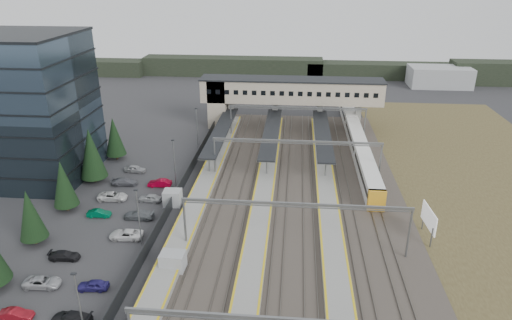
# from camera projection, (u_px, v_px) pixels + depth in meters

# --- Properties ---
(ground) EXTENTS (220.00, 220.00, 0.00)m
(ground) POSITION_uv_depth(u_px,v_px,m) (212.00, 217.00, 66.76)
(ground) COLOR #2B2B2D
(ground) RESTS_ON ground
(office_building) EXTENTS (24.30, 18.30, 24.30)m
(office_building) POSITION_uv_depth(u_px,v_px,m) (10.00, 107.00, 76.01)
(office_building) COLOR #324353
(office_building) RESTS_ON ground
(conifer_row) EXTENTS (4.42, 49.82, 9.50)m
(conifer_row) POSITION_uv_depth(u_px,v_px,m) (50.00, 193.00, 63.15)
(conifer_row) COLOR black
(conifer_row) RESTS_ON ground
(car_park) EXTENTS (10.74, 44.62, 1.29)m
(car_park) POSITION_uv_depth(u_px,v_px,m) (102.00, 238.00, 60.43)
(car_park) COLOR silver
(car_park) RESTS_ON ground
(lampposts) EXTENTS (0.50, 53.25, 8.07)m
(lampposts) POSITION_uv_depth(u_px,v_px,m) (159.00, 184.00, 66.88)
(lampposts) COLOR slate
(lampposts) RESTS_ON ground
(fence) EXTENTS (0.08, 90.00, 2.00)m
(fence) POSITION_uv_depth(u_px,v_px,m) (177.00, 193.00, 71.50)
(fence) COLOR #26282B
(fence) RESTS_ON ground
(relay_cabin_near) EXTENTS (2.98, 2.25, 2.41)m
(relay_cabin_near) POSITION_uv_depth(u_px,v_px,m) (173.00, 262.00, 54.52)
(relay_cabin_near) COLOR #9A9D9F
(relay_cabin_near) RESTS_ON ground
(relay_cabin_far) EXTENTS (2.73, 2.30, 2.43)m
(relay_cabin_far) POSITION_uv_depth(u_px,v_px,m) (173.00, 198.00, 69.65)
(relay_cabin_far) COLOR #9A9D9F
(relay_cabin_far) RESTS_ON ground
(rail_corridor) EXTENTS (34.00, 90.00, 0.92)m
(rail_corridor) POSITION_uv_depth(u_px,v_px,m) (278.00, 202.00, 70.47)
(rail_corridor) COLOR #3D3630
(rail_corridor) RESTS_ON ground
(canopies) EXTENTS (23.10, 30.00, 3.28)m
(canopies) POSITION_uv_depth(u_px,v_px,m) (271.00, 132.00, 89.43)
(canopies) COLOR black
(canopies) RESTS_ON ground
(footbridge) EXTENTS (40.40, 6.40, 11.20)m
(footbridge) POSITION_uv_depth(u_px,v_px,m) (279.00, 93.00, 101.58)
(footbridge) COLOR tan
(footbridge) RESTS_ON ground
(gantries) EXTENTS (28.40, 62.28, 7.17)m
(gantries) POSITION_uv_depth(u_px,v_px,m) (296.00, 174.00, 66.19)
(gantries) COLOR slate
(gantries) RESTS_ON ground
(train) EXTENTS (2.63, 54.90, 3.31)m
(train) POSITION_uv_depth(u_px,v_px,m) (356.00, 138.00, 92.01)
(train) COLOR white
(train) RESTS_ON ground
(billboard) EXTENTS (0.53, 5.37, 4.45)m
(billboard) POSITION_uv_depth(u_px,v_px,m) (429.00, 219.00, 60.35)
(billboard) COLOR slate
(billboard) RESTS_ON ground
(treeline_far) EXTENTS (170.00, 19.00, 7.00)m
(treeline_far) POSITION_uv_depth(u_px,v_px,m) (335.00, 70.00, 148.32)
(treeline_far) COLOR black
(treeline_far) RESTS_ON ground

